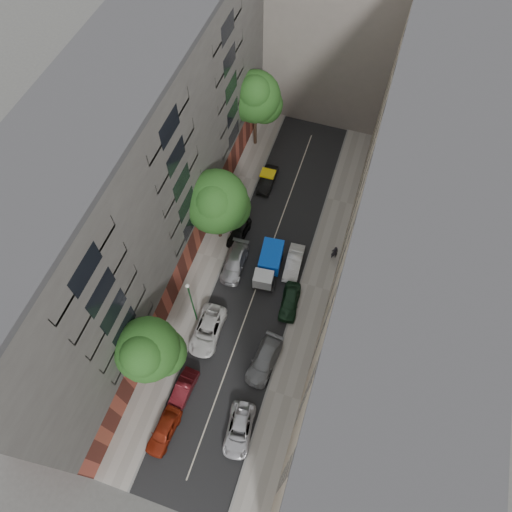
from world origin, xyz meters
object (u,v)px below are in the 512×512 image
at_px(car_left_4, 239,232).
at_px(lamp_post, 191,300).
at_px(tree_far, 256,99).
at_px(car_left_2, 207,330).
at_px(tree_near, 149,352).
at_px(car_right_2, 290,302).
at_px(car_left_0, 164,431).
at_px(car_left_5, 268,180).
at_px(car_left_3, 235,263).
at_px(car_right_3, 294,263).
at_px(car_left_1, 183,390).
at_px(car_right_0, 239,430).
at_px(tarp_truck, 269,264).
at_px(pedestrian, 335,252).
at_px(car_right_1, 264,360).
at_px(tree_mid, 217,204).

bearing_deg(car_left_4, lamp_post, -91.15).
xyz_separation_m(tree_far, lamp_post, (1.69, -23.08, -2.29)).
height_order(car_left_2, tree_near, tree_near).
bearing_deg(tree_far, car_right_2, -63.11).
xyz_separation_m(car_right_2, tree_far, (-9.58, 18.89, 6.06)).
bearing_deg(car_left_0, tree_far, 99.33).
xyz_separation_m(car_left_2, lamp_post, (-1.48, 0.93, 3.76)).
distance_m(car_left_5, lamp_post, 18.26).
bearing_deg(car_left_3, car_right_3, 15.00).
xyz_separation_m(car_left_0, car_left_1, (0.20, 3.60, -0.07)).
bearing_deg(lamp_post, car_left_2, -32.08).
distance_m(car_right_0, tree_far, 33.07).
relative_size(car_left_1, car_left_4, 0.97).
bearing_deg(car_left_1, car_left_5, 94.07).
bearing_deg(car_left_1, tarp_truck, 80.17).
height_order(tree_near, pedestrian, tree_near).
bearing_deg(car_left_3, car_left_4, 99.71).
xyz_separation_m(car_left_4, car_right_1, (6.61, -12.20, 0.04)).
bearing_deg(car_left_2, lamp_post, 145.63).
xyz_separation_m(car_right_0, tree_near, (-7.95, 2.33, 5.87)).
bearing_deg(tarp_truck, car_right_0, -87.48).
bearing_deg(tree_far, car_left_1, -84.00).
relative_size(car_left_1, tree_near, 0.41).
xyz_separation_m(car_right_3, pedestrian, (3.60, 2.22, 0.39)).
distance_m(car_right_1, pedestrian, 13.07).
height_order(tarp_truck, pedestrian, tarp_truck).
xyz_separation_m(car_right_2, tree_mid, (-8.97, 5.21, 5.07)).
relative_size(car_left_0, car_right_3, 0.96).
distance_m(car_right_3, lamp_post, 11.62).
height_order(car_left_2, car_right_2, car_left_2).
xyz_separation_m(car_left_2, pedestrian, (9.20, 11.54, 0.37)).
bearing_deg(lamp_post, car_right_3, 49.84).
distance_m(car_left_1, car_left_4, 16.82).
distance_m(car_right_0, lamp_post, 11.50).
relative_size(car_left_5, pedestrian, 2.18).
relative_size(tarp_truck, car_left_3, 1.04).
relative_size(car_left_4, car_right_2, 0.95).
bearing_deg(car_left_5, car_right_0, -78.43).
height_order(car_left_5, tree_far, tree_far).
relative_size(car_right_0, lamp_post, 0.65).
height_order(car_left_1, tree_near, tree_near).
bearing_deg(car_left_3, car_right_0, -72.10).
bearing_deg(car_right_1, pedestrian, 81.85).
height_order(car_left_3, tree_near, tree_near).
distance_m(tarp_truck, car_right_3, 2.59).
distance_m(car_left_3, tree_mid, 6.34).
relative_size(car_left_4, tree_near, 0.42).
bearing_deg(car_left_3, pedestrian, 20.77).
bearing_deg(tree_far, car_right_3, -59.14).
bearing_deg(pedestrian, car_right_2, 42.66).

